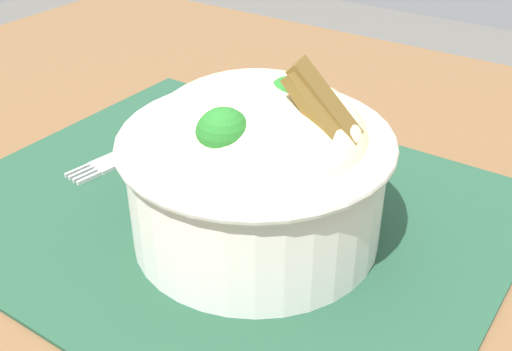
% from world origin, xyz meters
% --- Properties ---
extents(table, '(1.01, 0.84, 0.76)m').
position_xyz_m(table, '(0.00, 0.00, 0.68)').
color(table, brown).
rests_on(table, ground_plane).
extents(placemat, '(0.42, 0.35, 0.00)m').
position_xyz_m(placemat, '(-0.04, 0.02, 0.77)').
color(placemat, '#1E422D').
rests_on(placemat, table).
extents(bowl, '(0.21, 0.21, 0.14)m').
position_xyz_m(bowl, '(-0.08, 0.03, 0.83)').
color(bowl, silver).
rests_on(bowl, placemat).
extents(fork, '(0.03, 0.13, 0.00)m').
position_xyz_m(fork, '(0.08, 0.00, 0.77)').
color(fork, beige).
rests_on(fork, placemat).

